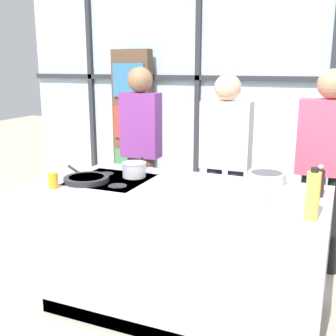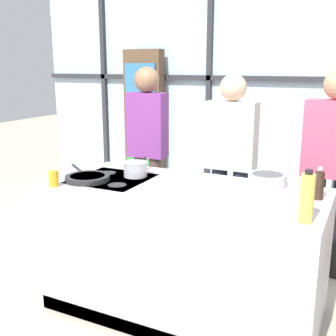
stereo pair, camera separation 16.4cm
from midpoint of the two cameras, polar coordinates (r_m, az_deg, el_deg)
ground_plane at (r=3.19m, az=3.67°, el=-18.32°), size 18.00×18.00×0.00m
back_window_wall at (r=5.10m, az=14.90°, el=10.10°), size 6.40×0.10×2.80m
bookshelf at (r=5.52m, az=-2.41°, el=5.99°), size 0.51×0.19×1.88m
demo_island at (r=2.97m, az=3.76°, el=-11.05°), size 1.84×0.89×0.89m
spectator_far_left at (r=4.01m, az=-1.62°, el=3.60°), size 0.37×0.23×1.68m
spectator_center_left at (r=3.71m, az=9.75°, el=1.57°), size 0.43×0.23×1.62m
spectator_center_right at (r=3.57m, az=22.56°, el=0.56°), size 0.46×0.23×1.67m
frying_pan at (r=3.04m, az=-9.39°, el=-1.29°), size 0.49×0.42×0.04m
saucepan at (r=3.10m, az=-2.92°, el=-0.09°), size 0.18×0.33×0.11m
white_plate at (r=2.63m, az=12.59°, el=-4.15°), size 0.23×0.23×0.01m
mixing_bowl at (r=2.98m, az=14.83°, el=-1.47°), size 0.26×0.26×0.08m
oil_bottle at (r=2.32m, az=20.24°, el=-3.82°), size 0.07×0.07×0.29m
pepper_grinder at (r=2.76m, az=21.41°, el=-2.11°), size 0.06×0.06×0.21m
juice_glass_near at (r=2.93m, az=-13.69°, el=-1.42°), size 0.06×0.06×0.11m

